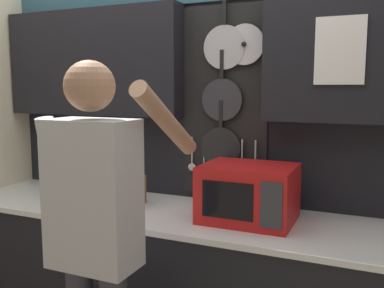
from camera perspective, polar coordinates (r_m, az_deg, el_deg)
name	(u,v)px	position (r m, az deg, el deg)	size (l,w,h in m)	color
back_wall_unit	(184,113)	(2.64, -1.12, 4.16)	(3.16, 0.22, 2.39)	black
microwave	(249,193)	(2.25, 7.55, -6.47)	(0.47, 0.38, 0.29)	red
knife_block	(132,190)	(2.55, -8.00, -6.14)	(0.11, 0.15, 0.26)	brown
utensil_crock	(79,186)	(2.78, -14.85, -5.43)	(0.11, 0.11, 0.34)	white
person	(95,224)	(1.93, -12.75, -10.32)	(0.54, 0.62, 1.74)	#383842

